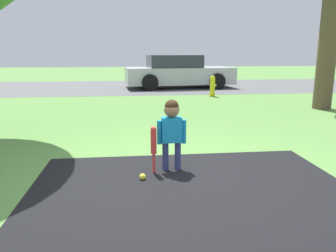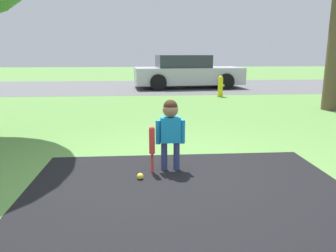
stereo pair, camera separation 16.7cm
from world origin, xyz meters
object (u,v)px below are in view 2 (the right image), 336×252
(fire_hydrant, at_px, (220,86))
(child, at_px, (170,125))
(parked_car, at_px, (187,72))
(baseball_bat, at_px, (152,143))
(sports_ball, at_px, (140,176))

(fire_hydrant, bearing_deg, child, -108.09)
(child, xyz_separation_m, parked_car, (1.47, 9.70, 0.05))
(parked_car, bearing_deg, baseball_bat, -104.55)
(sports_ball, bearing_deg, parked_car, 79.51)
(sports_ball, distance_m, parked_car, 10.19)
(baseball_bat, distance_m, fire_hydrant, 7.34)
(sports_ball, distance_m, fire_hydrant, 7.59)
(baseball_bat, distance_m, sports_ball, 0.43)
(child, relative_size, parked_car, 0.20)
(child, xyz_separation_m, sports_ball, (-0.38, -0.30, -0.54))
(child, distance_m, parked_car, 9.81)
(baseball_bat, height_order, parked_car, parked_car)
(baseball_bat, xyz_separation_m, sports_ball, (-0.15, -0.21, -0.34))
(baseball_bat, bearing_deg, sports_ball, -125.03)
(baseball_bat, bearing_deg, child, 20.50)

